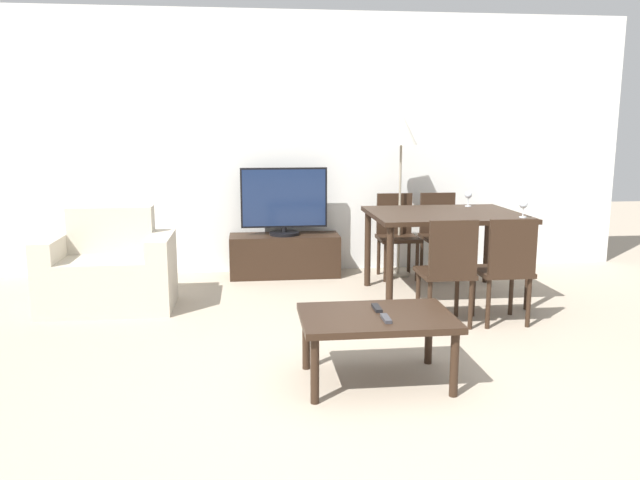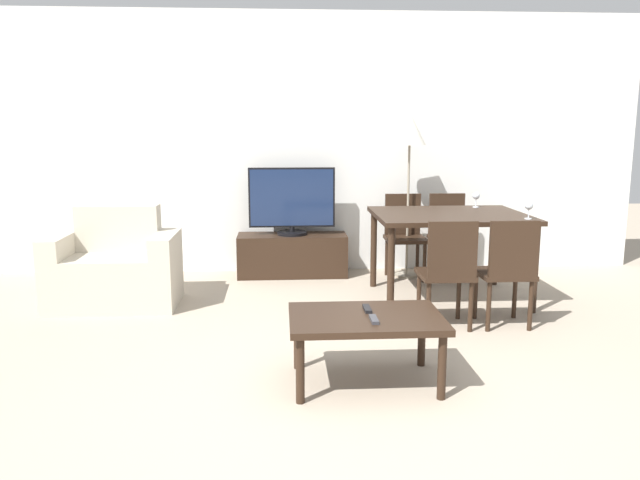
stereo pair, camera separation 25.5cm
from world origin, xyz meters
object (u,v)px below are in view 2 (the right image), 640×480
(tv, at_px, (292,201))
(dining_chair_far_left, at_px, (404,232))
(coffee_table, at_px, (366,324))
(dining_chair_near, at_px, (448,269))
(dining_chair_near_right, at_px, (508,268))
(floor_lamp, at_px, (410,137))
(wine_glass_center, at_px, (476,197))
(dining_table, at_px, (449,222))
(armchair, at_px, (115,269))
(remote_primary, at_px, (374,319))
(remote_secondary, at_px, (367,309))
(dining_chair_far, at_px, (449,231))
(tv_stand, at_px, (292,255))
(wine_glass_left, at_px, (529,207))

(tv, distance_m, dining_chair_far_left, 1.19)
(coffee_table, xyz_separation_m, dining_chair_near, (0.76, 0.99, 0.10))
(dining_chair_near_right, relative_size, floor_lamp, 0.51)
(dining_chair_near_right, distance_m, wine_glass_center, 1.29)
(dining_chair_near, bearing_deg, dining_chair_near_right, 0.00)
(dining_chair_near_right, distance_m, floor_lamp, 2.00)
(coffee_table, bearing_deg, dining_chair_near, 52.35)
(dining_table, relative_size, dining_chair_near, 1.55)
(tv, relative_size, wine_glass_center, 6.05)
(dining_chair_far_left, relative_size, wine_glass_center, 5.84)
(armchair, bearing_deg, wine_glass_center, 6.59)
(coffee_table, bearing_deg, remote_primary, -74.90)
(armchair, xyz_separation_m, dining_table, (2.93, 0.00, 0.38))
(dining_table, bearing_deg, remote_secondary, -119.38)
(coffee_table, xyz_separation_m, wine_glass_center, (1.34, 2.20, 0.51))
(dining_chair_far_left, relative_size, floor_lamp, 0.51)
(dining_chair_near, relative_size, dining_chair_far, 1.00)
(tv, relative_size, dining_chair_far, 1.04)
(coffee_table, xyz_separation_m, remote_secondary, (0.02, 0.10, 0.06))
(armchair, bearing_deg, coffee_table, -43.19)
(tv, xyz_separation_m, coffee_table, (0.39, -2.81, -0.40))
(floor_lamp, bearing_deg, dining_chair_far_left, -150.98)
(tv, height_order, floor_lamp, floor_lamp)
(coffee_table, height_order, dining_chair_far, dining_chair_far)
(dining_table, relative_size, floor_lamp, 0.79)
(dining_table, height_order, remote_primary, dining_table)
(tv_stand, xyz_separation_m, tv, (-0.00, -0.00, 0.56))
(remote_secondary, bearing_deg, tv, 98.55)
(dining_chair_near_right, bearing_deg, dining_chair_far, 90.00)
(dining_chair_far_left, xyz_separation_m, remote_secondary, (-0.74, -2.56, -0.04))
(dining_chair_near, bearing_deg, wine_glass_center, 64.38)
(floor_lamp, bearing_deg, dining_chair_near, -91.15)
(tv, distance_m, dining_chair_far, 1.64)
(dining_chair_near, xyz_separation_m, wine_glass_left, (0.78, 0.45, 0.41))
(dining_chair_far, xyz_separation_m, dining_chair_far_left, (-0.46, 0.00, 0.00))
(tv, distance_m, wine_glass_center, 1.83)
(armchair, relative_size, tv_stand, 0.96)
(wine_glass_center, bearing_deg, dining_chair_near, -115.62)
(remote_primary, bearing_deg, wine_glass_center, 60.44)
(tv_stand, height_order, dining_chair_near, dining_chair_near)
(coffee_table, xyz_separation_m, dining_chair_far, (1.22, 2.67, 0.10))
(dining_table, relative_size, dining_chair_near_right, 1.55)
(tv_stand, height_order, floor_lamp, floor_lamp)
(dining_chair_far_left, xyz_separation_m, floor_lamp, (0.03, 0.02, 0.96))
(wine_glass_center, bearing_deg, remote_primary, -119.56)
(armchair, height_order, tv_stand, armchair)
(coffee_table, bearing_deg, dining_chair_far, 65.38)
(remote_secondary, bearing_deg, wine_glass_left, 41.17)
(floor_lamp, distance_m, wine_glass_center, 0.92)
(tv_stand, relative_size, wine_glass_left, 7.71)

